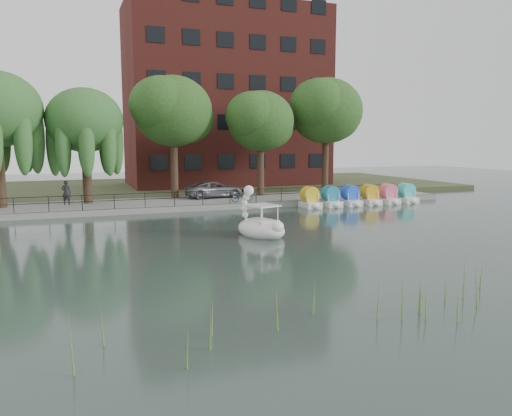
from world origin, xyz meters
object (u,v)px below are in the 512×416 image
bicycle (242,195)px  pedestrian (66,191)px  swan_boat (260,225)px  minivan (215,188)px

bicycle → pedestrian: bearing=68.6°
pedestrian → swan_boat: size_ratio=0.58×
pedestrian → swan_boat: 16.40m
minivan → bicycle: bearing=-169.4°
minivan → swan_boat: 14.38m
minivan → bicycle: (1.09, -3.44, -0.23)m
swan_boat → bicycle: bearing=56.8°
bicycle → pedestrian: 12.34m
minivan → swan_boat: swan_boat is taller
bicycle → swan_boat: bearing=156.8°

